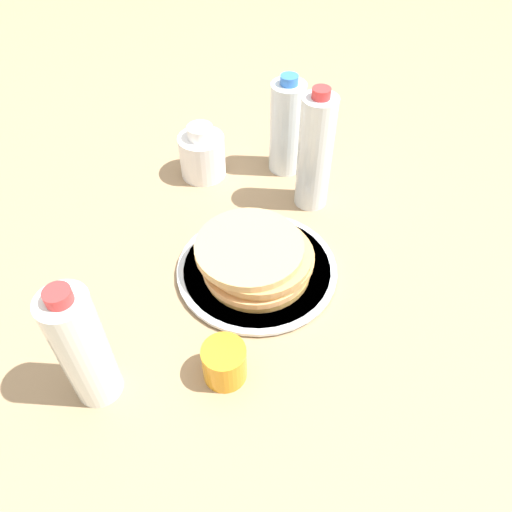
% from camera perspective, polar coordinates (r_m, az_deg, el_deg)
% --- Properties ---
extents(ground_plane, '(4.00, 4.00, 0.00)m').
position_cam_1_polar(ground_plane, '(0.91, -0.55, -1.61)').
color(ground_plane, '#9E7F5B').
extents(plate, '(0.29, 0.29, 0.01)m').
position_cam_1_polar(plate, '(0.90, 0.00, -1.72)').
color(plate, silver).
rests_on(plate, ground_plane).
extents(pancake_stack, '(0.20, 0.20, 0.06)m').
position_cam_1_polar(pancake_stack, '(0.87, 0.03, -0.25)').
color(pancake_stack, '#B28740').
rests_on(pancake_stack, plate).
extents(juice_glass, '(0.07, 0.07, 0.07)m').
position_cam_1_polar(juice_glass, '(0.76, -3.64, -12.08)').
color(juice_glass, orange).
rests_on(juice_glass, ground_plane).
extents(cream_jug, '(0.10, 0.10, 0.12)m').
position_cam_1_polar(cream_jug, '(1.10, -6.17, 11.49)').
color(cream_jug, white).
rests_on(cream_jug, ground_plane).
extents(water_bottle_near, '(0.07, 0.07, 0.22)m').
position_cam_1_polar(water_bottle_near, '(1.08, 3.54, 14.45)').
color(water_bottle_near, silver).
rests_on(water_bottle_near, ground_plane).
extents(water_bottle_mid, '(0.07, 0.07, 0.23)m').
position_cam_1_polar(water_bottle_mid, '(0.72, -19.21, -9.91)').
color(water_bottle_mid, silver).
rests_on(water_bottle_mid, ground_plane).
extents(water_bottle_far, '(0.07, 0.07, 0.25)m').
position_cam_1_polar(water_bottle_far, '(0.98, 6.76, 11.61)').
color(water_bottle_far, silver).
rests_on(water_bottle_far, ground_plane).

